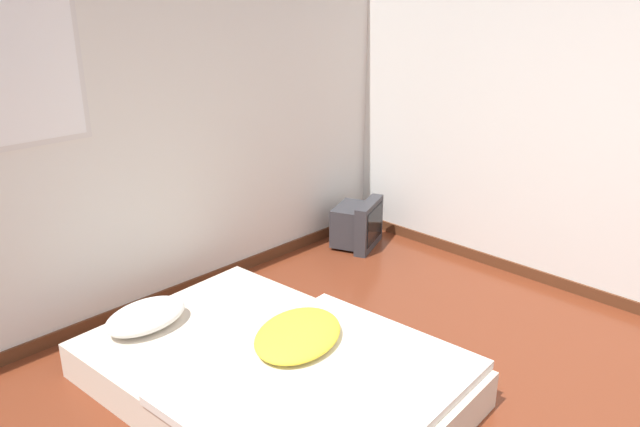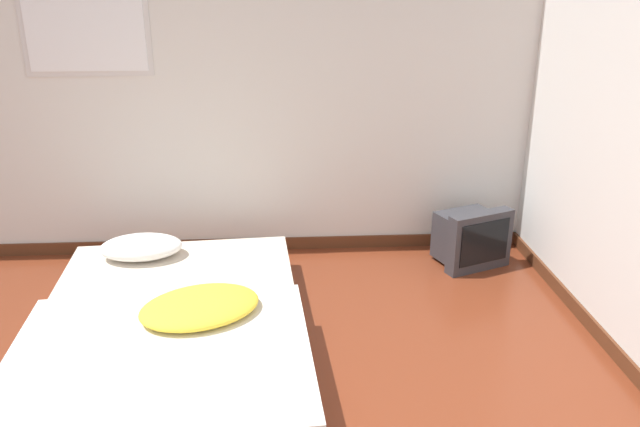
# 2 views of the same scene
# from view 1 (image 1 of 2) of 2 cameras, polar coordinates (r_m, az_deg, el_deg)

# --- Properties ---
(wall_back) EXTENTS (7.32, 0.08, 2.60)m
(wall_back) POSITION_cam_1_polar(r_m,az_deg,el_deg) (4.20, -18.66, 7.11)
(wall_back) COLOR silver
(wall_back) RESTS_ON ground_plane
(mattress_bed) EXTENTS (1.54, 2.15, 0.36)m
(mattress_bed) POSITION_cam_1_polar(r_m,az_deg,el_deg) (3.60, -4.31, -14.22)
(mattress_bed) COLOR beige
(mattress_bed) RESTS_ON ground_plane
(crt_tv) EXTENTS (0.53, 0.48, 0.42)m
(crt_tv) POSITION_cam_1_polar(r_m,az_deg,el_deg) (5.45, 3.47, -1.00)
(crt_tv) COLOR #333338
(crt_tv) RESTS_ON ground_plane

